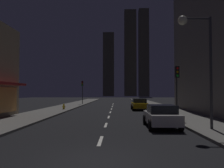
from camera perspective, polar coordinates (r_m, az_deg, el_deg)
The scene contains 13 objects.
ground_plane at distance 39.68m, azimuth 0.15°, elevation -5.40°, with size 78.00×136.00×0.10m, color black.
sidewalk_right at distance 40.16m, azimuth 10.23°, elevation -5.15°, with size 4.00×76.00×0.15m, color #605E59.
sidewalk_left at distance 40.42m, azimuth -9.86°, elevation -5.13°, with size 4.00×76.00×0.15m, color #605E59.
lane_marking_center at distance 26.52m, azimuth -0.41°, elevation -6.91°, with size 0.16×43.80×0.01m.
skyscraper_distant_tall at distance 145.74m, azimuth -0.83°, elevation 4.76°, with size 6.78×6.47×39.29m, color #4E4A3A.
skyscraper_distant_mid at distance 151.51m, azimuth 4.46°, elevation 7.48°, with size 7.49×7.56×54.91m, color #4D493A.
skyscraper_distant_short at distance 127.01m, azimuth 7.74°, elevation 7.49°, with size 5.21×6.02×46.75m, color #4E4A3B.
car_parked_near at distance 15.37m, azimuth 11.97°, elevation -7.61°, with size 1.98×4.24×1.45m.
car_parked_far at distance 30.11m, azimuth 6.68°, elevation -4.92°, with size 1.98×4.24×1.45m.
fire_hydrant_far_left at distance 29.87m, azimuth -11.70°, elevation -5.47°, with size 0.42×0.30×0.65m.
traffic_light_near_right at distance 19.11m, azimuth 15.59°, elevation 0.86°, with size 0.32×0.48×4.20m.
traffic_light_far_left at distance 42.33m, azimuth -7.26°, elevation -0.79°, with size 0.32×0.48×4.20m.
street_lamp_right at distance 14.61m, azimuth 19.89°, elevation 9.22°, with size 1.96×0.56×6.58m.
Camera 1 is at (0.77, -7.61, 2.23)m, focal length 37.41 mm.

